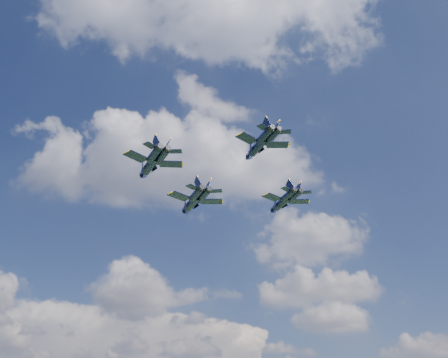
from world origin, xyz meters
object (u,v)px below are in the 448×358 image
jet_lead (192,203)px  jet_left (150,165)px  jet_right (281,203)px  jet_slot (257,147)px

jet_lead → jet_left: size_ratio=1.10×
jet_left → jet_right: (28.23, 13.34, -3.30)m
jet_lead → jet_right: size_ratio=1.20×
jet_right → jet_slot: (-5.85, -23.03, 1.65)m
jet_slot → jet_lead: bearing=93.6°
jet_lead → jet_left: 20.68m
jet_lead → jet_left: jet_lead is taller
jet_left → jet_right: jet_left is taller
jet_lead → jet_left: bearing=-134.2°
jet_left → jet_right: size_ratio=1.08×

